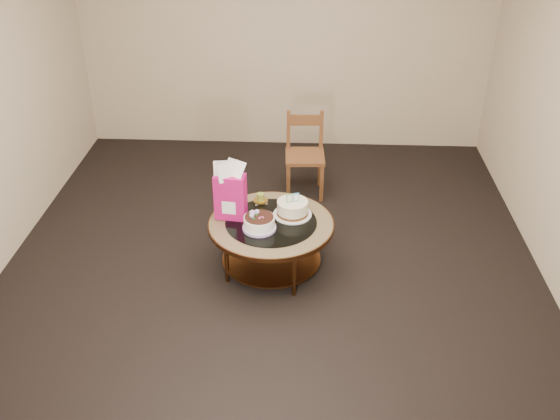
{
  "coord_description": "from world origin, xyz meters",
  "views": [
    {
      "loc": [
        0.29,
        -4.24,
        3.13
      ],
      "look_at": [
        0.07,
        0.02,
        0.56
      ],
      "focal_mm": 40.0,
      "sensor_mm": 36.0,
      "label": 1
    }
  ],
  "objects_px": {
    "cream_cake": "(293,208)",
    "coffee_table": "(271,230)",
    "gift_bag": "(230,191)",
    "dining_chair": "(305,154)",
    "decorated_cake": "(259,223)"
  },
  "relations": [
    {
      "from": "decorated_cake",
      "to": "coffee_table",
      "type": "bearing_deg",
      "value": 51.51
    },
    {
      "from": "cream_cake",
      "to": "dining_chair",
      "type": "distance_m",
      "value": 1.23
    },
    {
      "from": "decorated_cake",
      "to": "gift_bag",
      "type": "relative_size",
      "value": 0.54
    },
    {
      "from": "decorated_cake",
      "to": "gift_bag",
      "type": "xyz_separation_m",
      "value": [
        -0.24,
        0.17,
        0.19
      ]
    },
    {
      "from": "decorated_cake",
      "to": "cream_cake",
      "type": "height_order",
      "value": "cream_cake"
    },
    {
      "from": "dining_chair",
      "to": "cream_cake",
      "type": "bearing_deg",
      "value": -96.46
    },
    {
      "from": "decorated_cake",
      "to": "dining_chair",
      "type": "relative_size",
      "value": 0.32
    },
    {
      "from": "coffee_table",
      "to": "dining_chair",
      "type": "xyz_separation_m",
      "value": [
        0.25,
        1.34,
        0.04
      ]
    },
    {
      "from": "decorated_cake",
      "to": "cream_cake",
      "type": "distance_m",
      "value": 0.34
    },
    {
      "from": "cream_cake",
      "to": "coffee_table",
      "type": "bearing_deg",
      "value": -163.98
    },
    {
      "from": "decorated_cake",
      "to": "gift_bag",
      "type": "distance_m",
      "value": 0.35
    },
    {
      "from": "cream_cake",
      "to": "dining_chair",
      "type": "height_order",
      "value": "dining_chair"
    },
    {
      "from": "gift_bag",
      "to": "dining_chair",
      "type": "distance_m",
      "value": 1.43
    },
    {
      "from": "decorated_cake",
      "to": "gift_bag",
      "type": "bearing_deg",
      "value": 144.65
    },
    {
      "from": "coffee_table",
      "to": "decorated_cake",
      "type": "bearing_deg",
      "value": -128.49
    }
  ]
}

